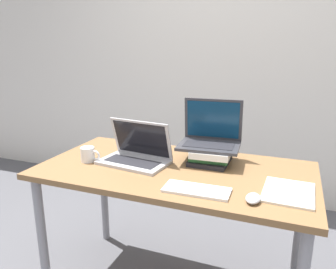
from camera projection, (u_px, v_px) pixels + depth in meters
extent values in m
cube|color=silver|center=(231.00, 50.00, 2.85)|extent=(8.00, 0.05, 2.70)
cube|color=brown|center=(175.00, 170.00, 1.75)|extent=(1.43, 0.75, 0.03)
cylinder|color=gray|center=(42.00, 239.00, 1.79)|extent=(0.05, 0.05, 0.73)
cylinder|color=gray|center=(104.00, 193.00, 2.36)|extent=(0.05, 0.05, 0.73)
cylinder|color=gray|center=(299.00, 228.00, 1.90)|extent=(0.05, 0.05, 0.73)
cube|color=#B2B2B7|center=(134.00, 162.00, 1.80)|extent=(0.40, 0.27, 0.02)
cube|color=#232328|center=(132.00, 161.00, 1.79)|extent=(0.32, 0.15, 0.00)
cube|color=#B2B2B7|center=(141.00, 138.00, 1.84)|extent=(0.38, 0.11, 0.22)
cube|color=black|center=(141.00, 139.00, 1.84)|extent=(0.34, 0.10, 0.19)
cube|color=black|center=(210.00, 161.00, 1.81)|extent=(0.21, 0.23, 0.02)
cube|color=#33753D|center=(210.00, 155.00, 1.82)|extent=(0.22, 0.22, 0.03)
cube|color=white|center=(212.00, 151.00, 1.80)|extent=(0.22, 0.27, 0.03)
cube|color=#333338|center=(209.00, 146.00, 1.80)|extent=(0.35, 0.26, 0.02)
cube|color=#232328|center=(209.00, 145.00, 1.78)|extent=(0.28, 0.14, 0.00)
cube|color=#333338|center=(213.00, 119.00, 1.86)|extent=(0.33, 0.05, 0.24)
cube|color=#0A2D4C|center=(213.00, 120.00, 1.86)|extent=(0.30, 0.04, 0.21)
cube|color=white|center=(197.00, 190.00, 1.46)|extent=(0.30, 0.14, 0.01)
cube|color=silver|center=(197.00, 189.00, 1.46)|extent=(0.28, 0.11, 0.00)
ellipsoid|color=#B2B2B7|center=(253.00, 198.00, 1.36)|extent=(0.06, 0.10, 0.03)
cube|color=silver|center=(289.00, 192.00, 1.44)|extent=(0.22, 0.28, 0.01)
cylinder|color=white|center=(88.00, 154.00, 1.83)|extent=(0.08, 0.08, 0.08)
torus|color=white|center=(95.00, 155.00, 1.81)|extent=(0.06, 0.01, 0.06)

